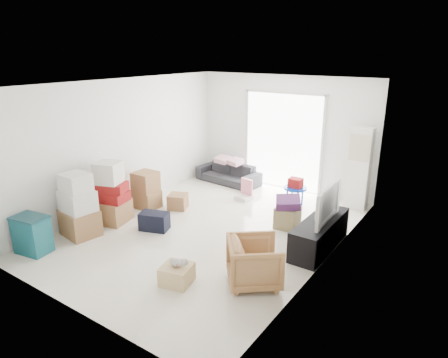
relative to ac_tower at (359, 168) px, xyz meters
name	(u,v)px	position (x,y,z in m)	size (l,w,h in m)	color
room_shell	(209,160)	(-1.95, -2.65, 0.48)	(4.98, 6.48, 3.18)	white
sliding_door	(283,137)	(-1.95, 0.33, 0.37)	(2.10, 0.04, 2.33)	white
ac_tower	(359,168)	(0.00, 0.00, 0.00)	(0.45, 0.30, 1.75)	white
tv_console	(320,234)	(0.05, -2.21, -0.61)	(0.47, 1.58, 0.53)	black
television	(321,216)	(0.05, -2.21, -0.28)	(1.07, 0.61, 0.14)	black
sofa	(228,170)	(-3.20, -0.15, -0.55)	(1.68, 0.49, 0.66)	#2B2C31
pillow_left	(223,154)	(-3.38, -0.12, -0.15)	(0.40, 0.31, 0.12)	#E9A9B2
pillow_right	(236,156)	(-3.00, -0.12, -0.16)	(0.32, 0.26, 0.11)	#E9A9B2
armchair	(255,260)	(-0.32, -3.78, -0.50)	(0.73, 0.69, 0.76)	#B07C4E
storage_bins	(32,234)	(-3.85, -5.05, -0.55)	(0.62, 0.49, 0.65)	#114F5B
box_stack_a	(78,208)	(-3.75, -4.19, -0.35)	(0.72, 0.63, 1.18)	#8E5E40
box_stack_b	(111,196)	(-3.75, -3.45, -0.35)	(0.74, 0.73, 1.22)	#8E5E40
box_stack_c	(146,190)	(-3.72, -2.53, -0.49)	(0.53, 0.46, 0.79)	#8E5E40
loose_box	(178,201)	(-3.12, -2.20, -0.72)	(0.38, 0.38, 0.31)	#8E5E40
duffel_bag	(154,221)	(-2.79, -3.26, -0.71)	(0.53, 0.32, 0.34)	black
ottoman	(287,218)	(-0.76, -1.76, -0.67)	(0.41, 0.41, 0.41)	#948556
blanket	(288,204)	(-0.76, -1.76, -0.40)	(0.45, 0.45, 0.14)	#512154
kids_table	(295,186)	(-1.12, -0.65, -0.43)	(0.49, 0.49, 0.63)	#0A38BD
toy_walker	(245,194)	(-2.23, -0.91, -0.75)	(0.38, 0.35, 0.46)	silver
wood_crate	(177,274)	(-1.25, -4.41, -0.74)	(0.42, 0.42, 0.28)	#E1B381
plush_bunny	(178,262)	(-1.22, -4.40, -0.53)	(0.29, 0.16, 0.15)	#B2ADA8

